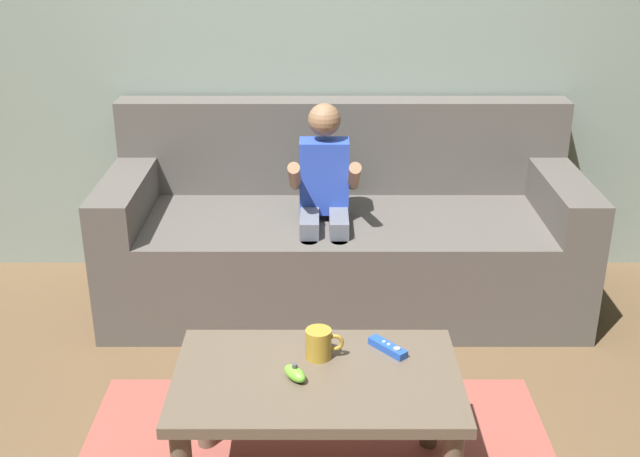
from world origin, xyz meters
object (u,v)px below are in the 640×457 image
game_remote_blue_near_edge (387,347)px  nunchuk_lime (294,373)px  coffee_mug (318,344)px  coffee_table (316,395)px  couch (342,237)px  person_seated_on_couch (323,201)px

game_remote_blue_near_edge → nunchuk_lime: size_ratio=1.31×
nunchuk_lime → coffee_mug: 0.14m
coffee_table → game_remote_blue_near_edge: game_remote_blue_near_edge is taller
couch → coffee_table: 1.30m
game_remote_blue_near_edge → coffee_mug: bearing=-170.5°
person_seated_on_couch → game_remote_blue_near_edge: (0.19, -0.99, -0.11)m
couch → coffee_mug: bearing=-95.1°
couch → coffee_table: bearing=-95.0°
coffee_table → coffee_mug: bearing=85.7°
coffee_table → coffee_mug: size_ratio=7.24×
couch → game_remote_blue_near_edge: bearing=-84.8°
person_seated_on_couch → nunchuk_lime: (-0.09, -1.14, -0.11)m
coffee_mug → game_remote_blue_near_edge: bearing=9.5°
couch → game_remote_blue_near_edge: (0.11, -1.16, 0.13)m
person_seated_on_couch → coffee_mug: 1.03m
nunchuk_lime → couch: bearing=82.3°
game_remote_blue_near_edge → person_seated_on_couch: bearing=101.1°
coffee_table → nunchuk_lime: 0.12m
coffee_mug → person_seated_on_couch: bearing=88.9°
person_seated_on_couch → coffee_table: (-0.03, -1.12, -0.20)m
couch → nunchuk_lime: size_ratio=21.00×
coffee_table → game_remote_blue_near_edge: 0.27m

